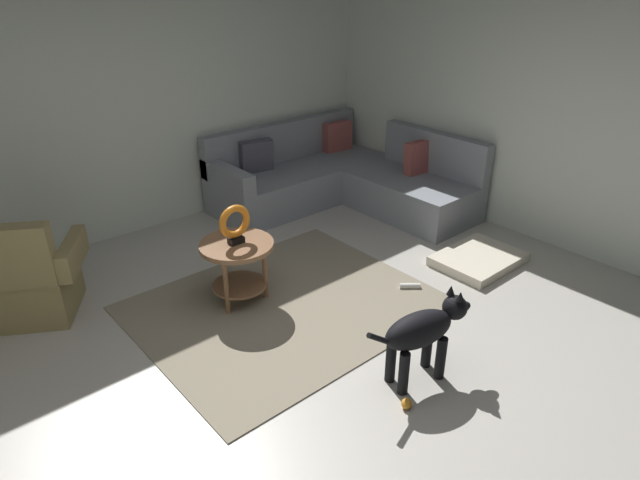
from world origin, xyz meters
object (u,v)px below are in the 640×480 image
Objects in this scene: torus_sculpture at (235,223)px; dog_bed_mat at (478,259)px; dog at (424,331)px; side_table at (237,256)px; dog_toy_rope at (410,286)px; armchair at (29,281)px; dog_toy_ball at (407,404)px; sectional_couch at (341,180)px.

torus_sculpture reaches higher than dog_bed_mat.
side_table is at bearing -155.38° from dog.
side_table is 0.29m from torus_sculpture.
dog_toy_rope is at bearing -33.65° from torus_sculpture.
dog_toy_rope is (2.58, -1.69, -0.30)m from armchair.
dog_toy_ball is at bearing -53.28° from dog.
dog is 4.68× the size of dog_toy_rope.
torus_sculpture reaches higher than side_table.
armchair is at bearing 146.75° from dog_toy_rope.
side_table is (1.36, -0.88, 0.09)m from armchair.
dog_toy_rope is (0.83, 0.79, -0.35)m from dog.
sectional_couch is 2.34m from torus_sculpture.
sectional_couch is at bearing 89.64° from dog_bed_mat.
torus_sculpture is 1.88m from dog_toy_ball.
side_table is at bearing 93.23° from dog_toy_ball.
torus_sculpture is at bearing 146.35° from dog_toy_rope.
dog_bed_mat is at bearing 3.24° from armchair.
sectional_couch is at bearing 25.83° from torus_sculpture.
side_table is (-2.07, -1.00, 0.12)m from sectional_couch.
armchair reaches higher than dog_toy_ball.
dog_bed_mat is at bearing -8.21° from dog_toy_rope.
dog is at bearing -76.20° from side_table.
side_table is at bearing -1.71° from armchair.
dog is (0.39, -1.61, -0.33)m from torus_sculpture.
armchair is 1.67m from torus_sculpture.
armchair is 3.04m from dog.
armchair is at bearing 152.05° from dog_bed_mat.
side_table is 1.65m from dog.
dog_toy_ball is at bearing -140.13° from dog_toy_rope.
dog_toy_rope is (1.22, -0.81, -0.39)m from side_table.
dog is (-1.68, -2.61, 0.09)m from sectional_couch.
side_table is 1.84× the size of torus_sculpture.
dog_bed_mat is 0.85m from dog_toy_rope.
dog_toy_rope is at bearing -115.09° from sectional_couch.
dog_bed_mat is 11.40× the size of dog_toy_ball.
sectional_couch reaches higher than side_table.
dog_toy_ball is at bearing -86.77° from torus_sculpture.
torus_sculpture is 0.41× the size of dog_bed_mat.
side_table reaches higher than dog_toy_ball.
torus_sculpture is at bearing 93.23° from dog_toy_ball.
dog is 1.20m from dog_toy_rope.
dog is at bearing -23.58° from armchair.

